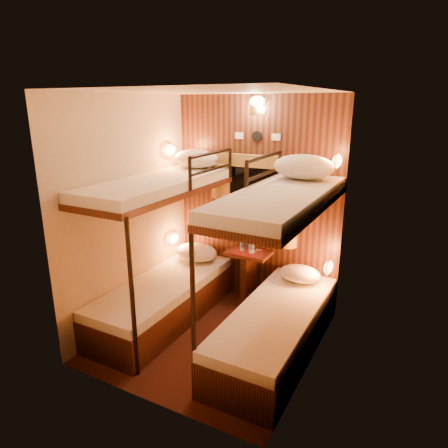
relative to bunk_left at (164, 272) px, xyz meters
The scene contains 22 objects.
floor 0.86m from the bunk_left, ahead, with size 2.10×2.10×0.00m, color black.
ceiling 1.95m from the bunk_left, ahead, with size 2.10×2.10×0.00m, color silver.
wall_back 1.34m from the bunk_left, 56.56° to the left, with size 2.40×2.40×0.00m, color #C6B293.
wall_front 1.44m from the bunk_left, 59.93° to the right, with size 2.40×2.40×0.00m, color #C6B293.
wall_left 0.74m from the bunk_left, 168.93° to the right, with size 2.40×2.40×0.00m, color #C6B293.
wall_right 1.77m from the bunk_left, ahead, with size 2.40×2.40×0.00m, color #C6B293.
back_panel 1.33m from the bunk_left, 56.16° to the left, with size 2.00×0.03×2.40m, color black.
bunk_left is the anchor object (origin of this frame).
bunk_right 1.30m from the bunk_left, ahead, with size 0.72×1.90×1.82m.
window 1.30m from the bunk_left, 55.30° to the left, with size 1.00×0.12×0.79m.
curtains 1.32m from the bunk_left, 54.32° to the left, with size 1.10×0.22×1.00m.
back_fixtures 2.03m from the bunk_left, 55.16° to the left, with size 0.54×0.09×0.48m.
reading_lamps 1.13m from the bunk_left, 44.25° to the left, with size 2.00×0.20×1.25m.
table 1.02m from the bunk_left, 50.33° to the left, with size 0.50×0.34×0.66m.
bottle_left 0.97m from the bunk_left, 52.75° to the left, with size 0.06×0.06×0.21m.
bottle_right 1.04m from the bunk_left, 46.93° to the left, with size 0.07×0.07×0.23m.
sachet_a 1.05m from the bunk_left, 48.33° to the left, with size 0.07×0.06×0.01m, color silver.
sachet_b 1.15m from the bunk_left, 49.83° to the left, with size 0.07×0.06×0.01m, color silver.
pillow_lower_left 0.68m from the bunk_left, 90.18° to the left, with size 0.53×0.38×0.21m, color silver.
pillow_lower_right 1.47m from the bunk_left, 27.75° to the left, with size 0.44×0.32×0.17m, color silver.
pillow_upper_left 1.34m from the bunk_left, 90.18° to the left, with size 0.53×0.38×0.21m, color silver.
pillow_upper_right 1.83m from the bunk_left, 24.81° to the left, with size 0.61×0.43×0.24m, color silver.
Camera 1 is at (1.78, -3.12, 2.30)m, focal length 32.00 mm.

